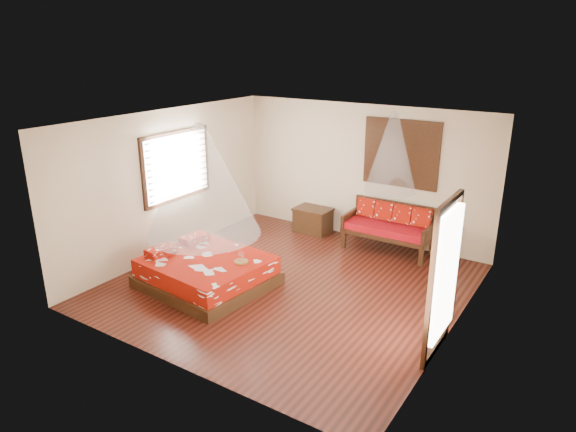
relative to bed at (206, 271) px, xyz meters
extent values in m
cube|color=black|center=(1.20, 0.78, -0.26)|extent=(5.50, 5.50, 0.02)
cube|color=white|center=(1.20, 0.78, 2.56)|extent=(5.50, 5.50, 0.02)
cube|color=beige|center=(-1.56, 0.78, 1.15)|extent=(0.02, 5.50, 2.80)
cube|color=beige|center=(3.96, 0.78, 1.15)|extent=(0.02, 5.50, 2.80)
cube|color=beige|center=(1.20, 3.54, 1.15)|extent=(5.50, 0.02, 2.80)
cube|color=beige|center=(1.20, -1.98, 1.15)|extent=(5.50, 0.02, 2.80)
cube|color=black|center=(0.02, 0.00, -0.15)|extent=(2.14, 1.98, 0.20)
cube|color=#8B0F04|center=(0.02, 0.00, 0.10)|extent=(2.04, 1.87, 0.30)
cube|color=#8B0F04|center=(-0.73, -0.30, 0.31)|extent=(0.33, 0.54, 0.13)
cube|color=#8B0F04|center=(-0.66, 0.44, 0.31)|extent=(0.33, 0.54, 0.13)
cube|color=black|center=(1.21, 2.76, -0.04)|extent=(0.08, 0.08, 0.42)
cube|color=black|center=(2.82, 2.76, -0.04)|extent=(0.08, 0.08, 0.42)
cube|color=black|center=(1.21, 3.40, -0.04)|extent=(0.08, 0.08, 0.42)
cube|color=black|center=(2.82, 3.40, -0.04)|extent=(0.08, 0.08, 0.42)
cube|color=black|center=(2.02, 3.08, 0.13)|extent=(1.73, 0.77, 0.08)
cube|color=maroon|center=(2.02, 3.08, 0.24)|extent=(1.67, 0.71, 0.14)
cube|color=black|center=(2.02, 3.42, 0.42)|extent=(1.73, 0.06, 0.55)
cube|color=black|center=(1.19, 3.08, 0.29)|extent=(0.06, 0.77, 0.30)
cube|color=black|center=(2.84, 3.08, 0.29)|extent=(0.06, 0.77, 0.30)
cube|color=#8B0F04|center=(1.44, 3.30, 0.49)|extent=(0.36, 0.19, 0.38)
cube|color=#8B0F04|center=(1.82, 3.30, 0.49)|extent=(0.36, 0.19, 0.38)
cube|color=#8B0F04|center=(2.21, 3.30, 0.49)|extent=(0.36, 0.19, 0.38)
cube|color=#8B0F04|center=(2.59, 3.30, 0.49)|extent=(0.36, 0.19, 0.38)
cube|color=black|center=(0.22, 3.23, -0.01)|extent=(0.74, 0.53, 0.48)
cube|color=black|center=(0.22, 3.23, 0.26)|extent=(0.78, 0.58, 0.05)
cube|color=black|center=(2.02, 3.50, 1.65)|extent=(1.52, 0.06, 1.32)
cube|color=black|center=(2.02, 3.49, 1.65)|extent=(1.35, 0.04, 1.10)
cube|color=black|center=(-1.52, 0.98, 1.45)|extent=(0.08, 1.74, 1.34)
cube|color=silver|center=(-1.48, 0.98, 1.45)|extent=(0.04, 1.54, 1.10)
cube|color=black|center=(3.92, 0.18, 0.80)|extent=(0.08, 1.02, 2.16)
cube|color=white|center=(3.90, 0.18, 0.90)|extent=(0.03, 0.82, 1.70)
cylinder|color=brown|center=(0.62, 0.19, 0.26)|extent=(0.24, 0.24, 0.03)
cone|color=white|center=(0.02, 0.00, 1.60)|extent=(1.87, 1.87, 1.80)
cone|color=white|center=(2.02, 3.03, 1.75)|extent=(0.98, 0.98, 1.50)
camera|label=1|loc=(5.51, -5.92, 3.75)|focal=32.00mm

